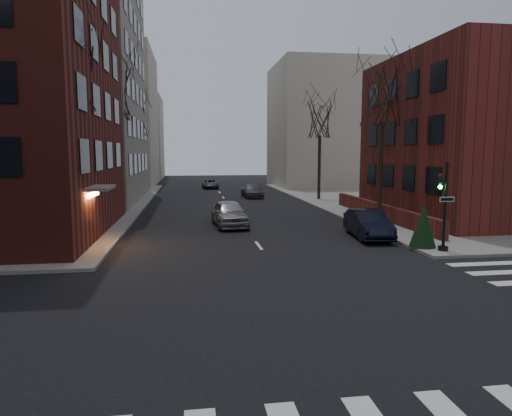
{
  "coord_description": "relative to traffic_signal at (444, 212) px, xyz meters",
  "views": [
    {
      "loc": [
        -3.3,
        -9.84,
        4.6
      ],
      "look_at": [
        -0.28,
        10.97,
        2.0
      ],
      "focal_mm": 32.0,
      "sensor_mm": 36.0,
      "label": 1
    }
  ],
  "objects": [
    {
      "name": "ground",
      "position": [
        -7.94,
        -8.99,
        -1.91
      ],
      "size": [
        160.0,
        160.0,
        0.0
      ],
      "primitive_type": "plane",
      "color": "black",
      "rests_on": "ground"
    },
    {
      "name": "building_left_tan",
      "position": [
        -24.94,
        25.01,
        12.09
      ],
      "size": [
        18.0,
        18.0,
        28.0
      ],
      "primitive_type": "cube",
      "color": "gray",
      "rests_on": "ground"
    },
    {
      "name": "building_right_brick",
      "position": [
        8.56,
        10.01,
        3.59
      ],
      "size": [
        12.0,
        14.0,
        11.0
      ],
      "primitive_type": "cube",
      "color": "maroon",
      "rests_on": "ground"
    },
    {
      "name": "low_wall_right",
      "position": [
        1.36,
        10.01,
        -1.26
      ],
      "size": [
        0.35,
        16.0,
        1.0
      ],
      "primitive_type": "cube",
      "color": "maroon",
      "rests_on": "sidewalk_far_right"
    },
    {
      "name": "building_distant_la",
      "position": [
        -22.94,
        46.01,
        7.09
      ],
      "size": [
        14.0,
        16.0,
        18.0
      ],
      "primitive_type": "cube",
      "color": "#BBB19E",
      "rests_on": "ground"
    },
    {
      "name": "building_distant_ra",
      "position": [
        7.06,
        41.01,
        6.09
      ],
      "size": [
        14.0,
        14.0,
        16.0
      ],
      "primitive_type": "cube",
      "color": "#BBB19E",
      "rests_on": "ground"
    },
    {
      "name": "building_distant_lb",
      "position": [
        -20.94,
        63.01,
        5.09
      ],
      "size": [
        10.0,
        12.0,
        14.0
      ],
      "primitive_type": "cube",
      "color": "#BBB19E",
      "rests_on": "ground"
    },
    {
      "name": "traffic_signal",
      "position": [
        0.0,
        0.0,
        0.0
      ],
      "size": [
        0.76,
        0.44,
        4.0
      ],
      "color": "black",
      "rests_on": "sidewalk_far_right"
    },
    {
      "name": "tree_left_a",
      "position": [
        -16.74,
        5.01,
        6.56
      ],
      "size": [
        4.18,
        4.18,
        10.26
      ],
      "color": "#2D231C",
      "rests_on": "sidewalk_far_left"
    },
    {
      "name": "tree_left_b",
      "position": [
        -16.74,
        17.01,
        7.0
      ],
      "size": [
        4.4,
        4.4,
        10.8
      ],
      "color": "#2D231C",
      "rests_on": "sidewalk_far_left"
    },
    {
      "name": "tree_left_c",
      "position": [
        -16.74,
        31.01,
        6.12
      ],
      "size": [
        3.96,
        3.96,
        9.72
      ],
      "color": "#2D231C",
      "rests_on": "sidewalk_far_left"
    },
    {
      "name": "tree_right_a",
      "position": [
        0.86,
        9.01,
        6.12
      ],
      "size": [
        3.96,
        3.96,
        9.72
      ],
      "color": "#2D231C",
      "rests_on": "sidewalk_far_right"
    },
    {
      "name": "tree_right_b",
      "position": [
        0.86,
        23.01,
        5.68
      ],
      "size": [
        3.74,
        3.74,
        9.18
      ],
      "color": "#2D231C",
      "rests_on": "sidewalk_far_right"
    },
    {
      "name": "streetlamp_near",
      "position": [
        -16.14,
        13.01,
        2.33
      ],
      "size": [
        0.36,
        0.36,
        6.28
      ],
      "color": "black",
      "rests_on": "sidewalk_far_left"
    },
    {
      "name": "streetlamp_far",
      "position": [
        -16.14,
        33.01,
        2.33
      ],
      "size": [
        0.36,
        0.36,
        6.28
      ],
      "color": "black",
      "rests_on": "sidewalk_far_left"
    },
    {
      "name": "parked_sedan",
      "position": [
        -1.84,
        4.16,
        -1.15
      ],
      "size": [
        2.0,
        4.71,
        1.51
      ],
      "primitive_type": "imported",
      "rotation": [
        0.0,
        0.0,
        -0.09
      ],
      "color": "black",
      "rests_on": "ground"
    },
    {
      "name": "car_lane_silver",
      "position": [
        -8.87,
        9.1,
        -1.1
      ],
      "size": [
        2.25,
        4.87,
        1.62
      ],
      "primitive_type": "imported",
      "rotation": [
        0.0,
        0.0,
        0.07
      ],
      "color": "gray",
      "rests_on": "ground"
    },
    {
      "name": "car_lane_gray",
      "position": [
        -5.01,
        26.74,
        -1.24
      ],
      "size": [
        1.98,
        4.63,
        1.33
      ],
      "primitive_type": "imported",
      "rotation": [
        0.0,
        0.0,
        0.02
      ],
      "color": "#3F3F44",
      "rests_on": "ground"
    },
    {
      "name": "car_lane_far",
      "position": [
        -8.74,
        38.62,
        -1.33
      ],
      "size": [
        2.04,
        4.24,
        1.17
      ],
      "primitive_type": "imported",
      "rotation": [
        0.0,
        0.0,
        0.03
      ],
      "color": "#424247",
      "rests_on": "ground"
    },
    {
      "name": "sandwich_board",
      "position": [
        -0.48,
        7.08,
        -1.32
      ],
      "size": [
        0.54,
        0.64,
        0.87
      ],
      "primitive_type": "cube",
      "rotation": [
        0.0,
        0.0,
        0.33
      ],
      "color": "silver",
      "rests_on": "sidewalk_far_right"
    },
    {
      "name": "evergreen_shrub",
      "position": [
        -0.46,
        0.89,
        -0.74
      ],
      "size": [
        1.24,
        1.24,
        2.03
      ],
      "primitive_type": "cone",
      "rotation": [
        0.0,
        0.0,
        0.01
      ],
      "color": "black",
      "rests_on": "sidewalk_far_right"
    }
  ]
}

